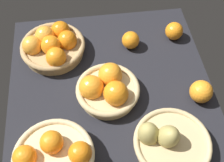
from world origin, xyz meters
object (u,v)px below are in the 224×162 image
Objects in this scene: basket_far_left at (54,159)px; basket_far_right at (53,46)px; basket_near_left_pears at (169,142)px; loose_orange_front_gap at (131,40)px; loose_orange_side_gap at (174,31)px; loose_orange_back_gap at (201,92)px; basket_center at (107,89)px.

basket_far_right is (44.58, -0.01, -0.26)cm from basket_far_left.
basket_near_left_pears reaches higher than basket_far_left.
basket_far_left is 53.49cm from loose_orange_front_gap.
loose_orange_side_gap is at bearing -81.70° from loose_orange_front_gap.
basket_far_left reaches higher than loose_orange_back_gap.
basket_far_left is at bearing 146.12° from loose_orange_front_gap.
basket_center is at bearing 37.32° from basket_near_left_pears.
basket_center is at bearing 129.38° from loose_orange_side_gap.
basket_far_left reaches higher than basket_far_right.
basket_far_left reaches higher than loose_orange_front_gap.
loose_orange_back_gap is at bearing -70.50° from basket_far_left.
basket_near_left_pears reaches higher than loose_orange_front_gap.
loose_orange_back_gap is at bearing -42.99° from basket_near_left_pears.
loose_orange_front_gap is at bearing 98.30° from loose_orange_side_gap.
basket_near_left_pears is (1.30, -34.28, -1.06)cm from basket_far_left.
basket_far_right is 3.57× the size of loose_orange_front_gap.
basket_far_right is at bearing 92.91° from loose_orange_side_gap.
basket_far_left is at bearing 134.57° from loose_orange_side_gap.
basket_near_left_pears is 22.14cm from loose_orange_back_gap.
basket_far_left is 3.48× the size of loose_orange_front_gap.
basket_near_left_pears is at bearing 163.62° from loose_orange_side_gap.
basket_near_left_pears is at bearing 137.01° from loose_orange_back_gap.
basket_center is at bearing -38.54° from basket_far_left.
loose_orange_back_gap is at bearing -143.97° from loose_orange_front_gap.
basket_far_right is at bearing -0.01° from basket_far_left.
basket_center is 0.93× the size of basket_near_left_pears.
loose_orange_back_gap is (-26.91, -19.57, 0.49)cm from loose_orange_front_gap.
basket_far_right reaches higher than loose_orange_back_gap.
loose_orange_side_gap reaches higher than loose_orange_front_gap.
loose_orange_back_gap is (17.49, -49.38, -0.58)cm from basket_far_left.
basket_far_right reaches higher than loose_orange_front_gap.
basket_center is (-21.96, -18.02, -0.13)cm from basket_far_right.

